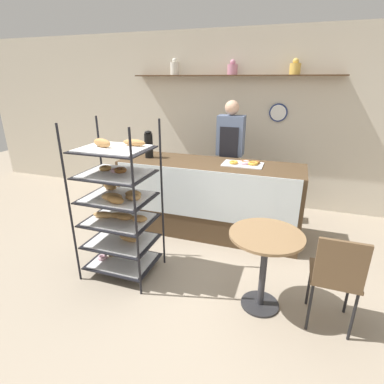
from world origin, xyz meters
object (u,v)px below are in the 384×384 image
at_px(donut_tray_counter, 245,163).
at_px(person_worker, 230,157).
at_px(cafe_table, 265,253).
at_px(cafe_chair, 337,273).
at_px(coffee_carafe, 149,144).
at_px(pastry_rack, 119,206).

bearing_deg(donut_tray_counter, person_worker, 121.59).
bearing_deg(cafe_table, cafe_chair, -9.19).
distance_m(coffee_carafe, donut_tray_counter, 1.31).
bearing_deg(cafe_table, coffee_carafe, 144.00).
distance_m(cafe_table, donut_tray_counter, 1.44).
height_order(person_worker, coffee_carafe, person_worker).
xyz_separation_m(pastry_rack, coffee_carafe, (-0.24, 1.19, 0.39)).
height_order(pastry_rack, coffee_carafe, pastry_rack).
height_order(person_worker, cafe_chair, person_worker).
bearing_deg(pastry_rack, coffee_carafe, 101.46).
xyz_separation_m(cafe_table, donut_tray_counter, (-0.42, 1.31, 0.44)).
relative_size(pastry_rack, cafe_table, 2.17).
xyz_separation_m(pastry_rack, person_worker, (0.77, 1.72, 0.18)).
relative_size(pastry_rack, person_worker, 0.95).
distance_m(cafe_table, coffee_carafe, 2.21).
xyz_separation_m(person_worker, donut_tray_counter, (0.29, -0.47, 0.05)).
relative_size(pastry_rack, coffee_carafe, 4.46).
relative_size(cafe_table, cafe_chair, 0.85).
distance_m(pastry_rack, person_worker, 1.89).
bearing_deg(cafe_chair, coffee_carafe, -29.59).
relative_size(pastry_rack, donut_tray_counter, 3.27).
bearing_deg(cafe_chair, person_worker, -54.76).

